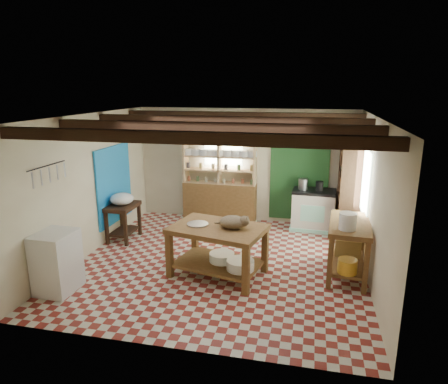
% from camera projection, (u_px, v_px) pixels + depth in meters
% --- Properties ---
extents(floor, '(5.00, 5.00, 0.02)m').
position_uv_depth(floor, '(220.00, 263.00, 7.20)').
color(floor, maroon).
rests_on(floor, ground).
extents(ceiling, '(5.00, 5.00, 0.02)m').
position_uv_depth(ceiling, '(220.00, 116.00, 6.53)').
color(ceiling, '#434448').
rests_on(ceiling, wall_back).
extents(wall_back, '(5.00, 0.04, 2.60)m').
position_uv_depth(wall_back, '(245.00, 166.00, 9.22)').
color(wall_back, beige).
rests_on(wall_back, floor).
extents(wall_front, '(5.00, 0.04, 2.60)m').
position_uv_depth(wall_front, '(170.00, 249.00, 4.50)').
color(wall_front, beige).
rests_on(wall_front, floor).
extents(wall_left, '(0.04, 5.00, 2.60)m').
position_uv_depth(wall_left, '(89.00, 185.00, 7.39)').
color(wall_left, beige).
rests_on(wall_left, floor).
extents(wall_right, '(0.04, 5.00, 2.60)m').
position_uv_depth(wall_right, '(373.00, 202.00, 6.33)').
color(wall_right, beige).
rests_on(wall_right, floor).
extents(ceiling_beams, '(5.00, 3.80, 0.15)m').
position_uv_depth(ceiling_beams, '(220.00, 124.00, 6.56)').
color(ceiling_beams, '#311C11').
rests_on(ceiling_beams, ceiling).
extents(blue_wall_patch, '(0.04, 1.40, 1.60)m').
position_uv_depth(blue_wall_patch, '(114.00, 185.00, 8.28)').
color(blue_wall_patch, '#1A79C7').
rests_on(blue_wall_patch, wall_left).
extents(green_wall_patch, '(1.30, 0.04, 2.30)m').
position_uv_depth(green_wall_patch, '(299.00, 170.00, 8.94)').
color(green_wall_patch, '#1D491F').
rests_on(green_wall_patch, wall_back).
extents(window_back, '(0.90, 0.02, 0.80)m').
position_uv_depth(window_back, '(223.00, 148.00, 9.20)').
color(window_back, beige).
rests_on(window_back, wall_back).
extents(window_right, '(0.02, 1.30, 1.20)m').
position_uv_depth(window_right, '(365.00, 181.00, 7.26)').
color(window_right, beige).
rests_on(window_right, wall_right).
extents(utensil_rail, '(0.06, 0.90, 0.28)m').
position_uv_depth(utensil_rail, '(48.00, 173.00, 6.12)').
color(utensil_rail, black).
rests_on(utensil_rail, wall_left).
extents(pot_rack, '(0.86, 0.12, 0.36)m').
position_uv_depth(pot_rack, '(301.00, 131.00, 8.31)').
color(pot_rack, black).
rests_on(pot_rack, ceiling).
extents(shelving_unit, '(1.70, 0.34, 2.20)m').
position_uv_depth(shelving_unit, '(220.00, 175.00, 9.21)').
color(shelving_unit, tan).
rests_on(shelving_unit, floor).
extents(tall_rack, '(0.40, 0.86, 2.00)m').
position_uv_depth(tall_rack, '(349.00, 191.00, 8.16)').
color(tall_rack, '#311C11').
rests_on(tall_rack, floor).
extents(work_table, '(1.68, 1.30, 0.85)m').
position_uv_depth(work_table, '(218.00, 251.00, 6.64)').
color(work_table, brown).
rests_on(work_table, floor).
extents(stove, '(0.95, 0.67, 0.90)m').
position_uv_depth(stove, '(313.00, 210.00, 8.77)').
color(stove, beige).
rests_on(stove, floor).
extents(prep_table, '(0.52, 0.75, 0.75)m').
position_uv_depth(prep_table, '(123.00, 222.00, 8.19)').
color(prep_table, '#311C11').
rests_on(prep_table, floor).
extents(white_cabinet, '(0.53, 0.64, 0.94)m').
position_uv_depth(white_cabinet, '(57.00, 262.00, 6.10)').
color(white_cabinet, white).
rests_on(white_cabinet, floor).
extents(right_counter, '(0.74, 1.34, 0.93)m').
position_uv_depth(right_counter, '(348.00, 249.00, 6.62)').
color(right_counter, brown).
rests_on(right_counter, floor).
extents(cat, '(0.47, 0.37, 0.20)m').
position_uv_depth(cat, '(233.00, 222.00, 6.45)').
color(cat, '#7E6649').
rests_on(cat, work_table).
extents(steel_tray, '(0.42, 0.42, 0.02)m').
position_uv_depth(steel_tray, '(198.00, 224.00, 6.63)').
color(steel_tray, '#9C9BA2').
rests_on(steel_tray, work_table).
extents(basin_large, '(0.50, 0.50, 0.15)m').
position_uv_depth(basin_large, '(222.00, 257.00, 6.70)').
color(basin_large, white).
rests_on(basin_large, work_table).
extents(basin_small, '(0.53, 0.53, 0.16)m').
position_uv_depth(basin_small, '(240.00, 265.00, 6.40)').
color(basin_small, white).
rests_on(basin_small, work_table).
extents(kettle_left, '(0.21, 0.21, 0.23)m').
position_uv_depth(kettle_left, '(303.00, 184.00, 8.69)').
color(kettle_left, '#9C9BA2').
rests_on(kettle_left, stove).
extents(kettle_right, '(0.17, 0.17, 0.20)m').
position_uv_depth(kettle_right, '(319.00, 186.00, 8.60)').
color(kettle_right, black).
rests_on(kettle_right, stove).
extents(enamel_bowl, '(0.48, 0.48, 0.24)m').
position_uv_depth(enamel_bowl, '(122.00, 199.00, 8.06)').
color(enamel_bowl, white).
rests_on(enamel_bowl, prep_table).
extents(white_bucket, '(0.28, 0.28, 0.26)m').
position_uv_depth(white_bucket, '(348.00, 221.00, 6.16)').
color(white_bucket, white).
rests_on(white_bucket, right_counter).
extents(wicker_basket, '(0.45, 0.37, 0.30)m').
position_uv_depth(wicker_basket, '(348.00, 246.00, 6.91)').
color(wicker_basket, '#B08C47').
rests_on(wicker_basket, right_counter).
extents(yellow_tub, '(0.33, 0.33, 0.22)m').
position_uv_depth(yellow_tub, '(347.00, 266.00, 6.23)').
color(yellow_tub, gold).
rests_on(yellow_tub, right_counter).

